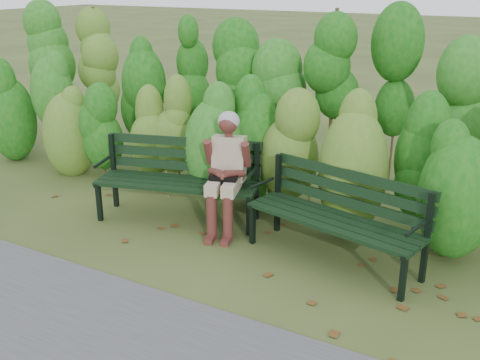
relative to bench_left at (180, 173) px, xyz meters
The scene contains 6 objects.
ground 1.31m from the bench_left, 32.23° to the right, with size 80.00×80.00×0.00m, color #37451F.
hedge_band 1.73m from the bench_left, 51.17° to the left, with size 11.04×1.67×2.42m.
leaf_litter 1.60m from the bench_left, 35.51° to the right, with size 5.72×2.03×0.01m.
bench_left is the anchor object (origin of this frame).
bench_right 2.08m from the bench_left, ahead, with size 1.97×1.00×0.94m.
seated_woman 0.70m from the bench_left, ahead, with size 0.59×0.85×1.39m.
Camera 1 is at (2.78, -4.65, 2.85)m, focal length 42.00 mm.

